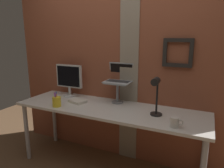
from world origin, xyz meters
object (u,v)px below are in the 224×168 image
pen_cup (57,102)px  desk_lamp (156,92)px  laptop (120,76)px  coffee_mug (175,122)px  monitor (69,78)px

pen_cup → desk_lamp: bearing=8.8°
laptop → coffee_mug: size_ratio=2.70×
laptop → coffee_mug: (0.74, -0.49, -0.26)m
desk_lamp → monitor: bearing=168.3°
desk_lamp → laptop: bearing=148.6°
desk_lamp → pen_cup: size_ratio=2.31×
monitor → laptop: size_ratio=1.33×
desk_lamp → pen_cup: 1.12m
pen_cup → coffee_mug: size_ratio=1.49×
laptop → coffee_mug: 0.92m
monitor → desk_lamp: bearing=-11.7°
laptop → desk_lamp: bearing=-31.4°
pen_cup → coffee_mug: (1.31, 0.00, -0.01)m
monitor → coffee_mug: monitor is taller
desk_lamp → coffee_mug: size_ratio=3.45×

